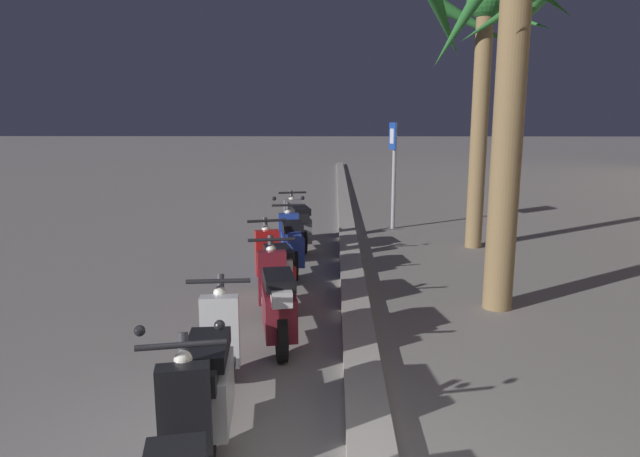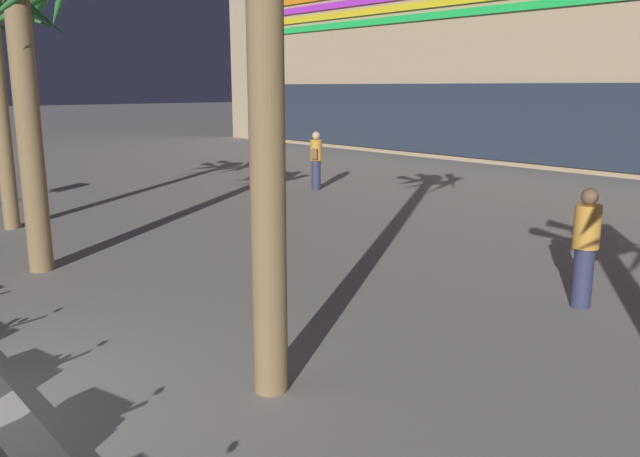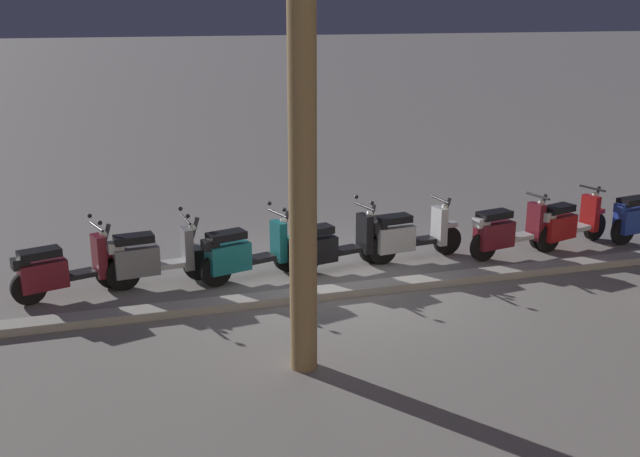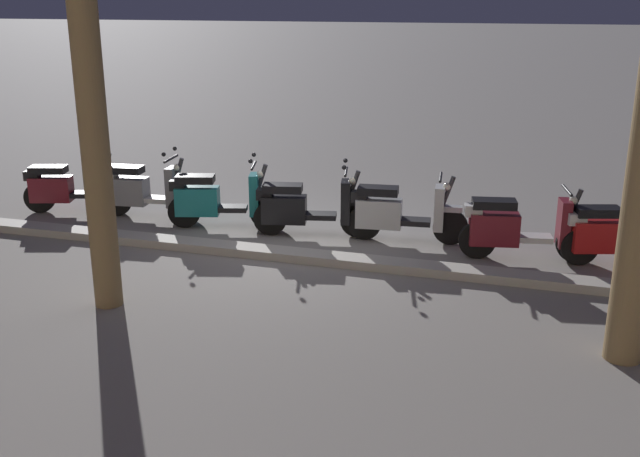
# 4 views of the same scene
# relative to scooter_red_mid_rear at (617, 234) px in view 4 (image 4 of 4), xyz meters

# --- Properties ---
(ground_plane) EXTENTS (200.00, 200.00, 0.00)m
(ground_plane) POSITION_rel_scooter_red_mid_rear_xyz_m (4.61, 0.53, -0.45)
(ground_plane) COLOR gray
(curb_strip) EXTENTS (60.00, 0.36, 0.12)m
(curb_strip) POSITION_rel_scooter_red_mid_rear_xyz_m (4.61, 1.07, -0.39)
(curb_strip) COLOR #ADA89E
(curb_strip) RESTS_ON ground
(scooter_red_mid_rear) EXTENTS (1.76, 0.77, 1.04)m
(scooter_red_mid_rear) POSITION_rel_scooter_red_mid_rear_xyz_m (0.00, 0.00, 0.00)
(scooter_red_mid_rear) COLOR black
(scooter_red_mid_rear) RESTS_ON ground
(scooter_maroon_mid_front) EXTENTS (1.85, 0.68, 1.04)m
(scooter_maroon_mid_front) POSITION_rel_scooter_red_mid_rear_xyz_m (1.35, 0.17, 0.01)
(scooter_maroon_mid_front) COLOR black
(scooter_maroon_mid_front) RESTS_ON ground
(scooter_silver_tail_end) EXTENTS (1.81, 0.57, 1.04)m
(scooter_silver_tail_end) POSITION_rel_scooter_red_mid_rear_xyz_m (3.08, -0.16, 0.00)
(scooter_silver_tail_end) COLOR black
(scooter_silver_tail_end) RESTS_ON ground
(scooter_black_mid_centre) EXTENTS (1.85, 0.71, 1.17)m
(scooter_black_mid_centre) POSITION_rel_scooter_red_mid_rear_xyz_m (4.51, -0.02, -0.00)
(scooter_black_mid_centre) COLOR black
(scooter_black_mid_centre) RESTS_ON ground
(scooter_teal_second_in_line) EXTENTS (1.79, 0.77, 1.17)m
(scooter_teal_second_in_line) POSITION_rel_scooter_red_mid_rear_xyz_m (5.99, 0.01, 0.01)
(scooter_teal_second_in_line) COLOR black
(scooter_teal_second_in_line) RESTS_ON ground
(scooter_grey_lead_nearest) EXTENTS (1.73, 0.56, 1.17)m
(scooter_grey_lead_nearest) POSITION_rel_scooter_red_mid_rear_xyz_m (7.41, -0.17, 0.02)
(scooter_grey_lead_nearest) COLOR black
(scooter_grey_lead_nearest) RESTS_ON ground
(scooter_maroon_last_in_row) EXTENTS (1.73, 0.77, 1.17)m
(scooter_maroon_last_in_row) POSITION_rel_scooter_red_mid_rear_xyz_m (8.77, -0.06, -0.00)
(scooter_maroon_last_in_row) COLOR black
(scooter_maroon_last_in_row) RESTS_ON ground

